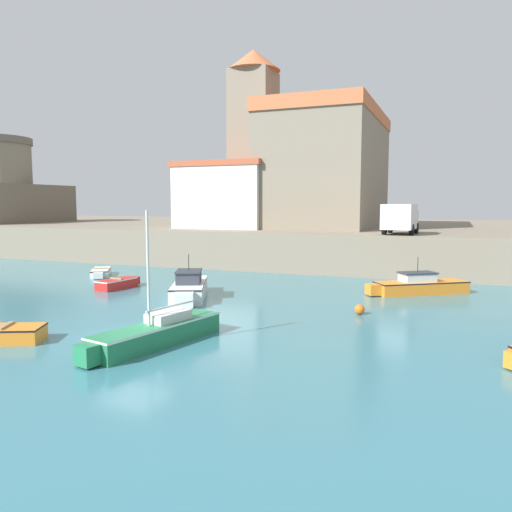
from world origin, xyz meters
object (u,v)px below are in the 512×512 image
object	(u,v)px
motorboat_white_6	(189,288)
motorboat_orange_2	(419,285)
sailboat_green_0	(156,332)
dinghy_red_3	(118,283)
mooring_buoy	(360,309)
church	(317,164)
harbor_shed_near_wharf	(223,195)
dinghy_orange_1	(2,334)
dinghy_white_5	(101,272)
truck_on_quay	(400,218)

from	to	relation	value
motorboat_white_6	motorboat_orange_2	bearing A→B (deg)	27.52
sailboat_green_0	dinghy_red_3	world-z (taller)	sailboat_green_0
motorboat_white_6	mooring_buoy	bearing A→B (deg)	-4.00
church	harbor_shed_near_wharf	xyz separation A→B (m)	(-7.08, -6.44, -3.02)
dinghy_orange_1	church	bearing A→B (deg)	84.25
motorboat_orange_2	dinghy_white_5	bearing A→B (deg)	-177.58
dinghy_white_5	harbor_shed_near_wharf	distance (m)	13.67
dinghy_white_5	church	bearing A→B (deg)	57.04
sailboat_green_0	mooring_buoy	xyz separation A→B (m)	(6.18, 8.10, -0.24)
harbor_shed_near_wharf	truck_on_quay	size ratio (longest dim) A/B	1.98
sailboat_green_0	truck_on_quay	world-z (taller)	truck_on_quay
sailboat_green_0	harbor_shed_near_wharf	world-z (taller)	harbor_shed_near_wharf
motorboat_orange_2	dinghy_white_5	distance (m)	22.43
motorboat_orange_2	truck_on_quay	world-z (taller)	truck_on_quay
dinghy_orange_1	dinghy_white_5	xyz separation A→B (m)	(-8.22, 15.90, -0.05)
dinghy_orange_1	truck_on_quay	distance (m)	27.31
motorboat_orange_2	church	world-z (taller)	church
church	motorboat_white_6	bearing A→B (deg)	-92.92
sailboat_green_0	dinghy_orange_1	bearing A→B (deg)	-162.29
mooring_buoy	church	xyz separation A→B (m)	(-8.53, 23.90, 8.89)
motorboat_white_6	truck_on_quay	world-z (taller)	truck_on_quay
motorboat_white_6	truck_on_quay	bearing A→B (deg)	53.13
truck_on_quay	harbor_shed_near_wharf	bearing A→B (deg)	168.18
dinghy_orange_1	church	distance (m)	35.13
mooring_buoy	motorboat_white_6	bearing A→B (deg)	176.00
motorboat_orange_2	dinghy_orange_1	bearing A→B (deg)	-130.10
sailboat_green_0	dinghy_white_5	size ratio (longest dim) A/B	1.83
dinghy_white_5	harbor_shed_near_wharf	size ratio (longest dim) A/B	0.40
mooring_buoy	harbor_shed_near_wharf	world-z (taller)	harbor_shed_near_wharf
dinghy_red_3	truck_on_quay	bearing A→B (deg)	37.71
motorboat_orange_2	motorboat_white_6	bearing A→B (deg)	-152.48
church	harbor_shed_near_wharf	bearing A→B (deg)	-137.72
sailboat_green_0	motorboat_white_6	world-z (taller)	sailboat_green_0
motorboat_orange_2	truck_on_quay	size ratio (longest dim) A/B	1.31
church	sailboat_green_0	bearing A→B (deg)	-85.79
dinghy_white_5	motorboat_white_6	distance (m)	11.71
sailboat_green_0	mooring_buoy	world-z (taller)	sailboat_green_0
dinghy_orange_1	dinghy_red_3	bearing A→B (deg)	106.77
harbor_shed_near_wharf	motorboat_white_6	bearing A→B (deg)	-70.64
dinghy_orange_1	mooring_buoy	bearing A→B (deg)	39.77
truck_on_quay	church	bearing A→B (deg)	132.28
motorboat_white_6	church	size ratio (longest dim) A/B	0.36
sailboat_green_0	church	distance (m)	33.23
motorboat_orange_2	mooring_buoy	bearing A→B (deg)	-108.01
motorboat_orange_2	church	size ratio (longest dim) A/B	0.34
motorboat_orange_2	dinghy_white_5	world-z (taller)	motorboat_orange_2
truck_on_quay	motorboat_white_6	bearing A→B (deg)	-126.87
sailboat_green_0	mooring_buoy	size ratio (longest dim) A/B	13.14
church	motorboat_orange_2	bearing A→B (deg)	-57.59
motorboat_white_6	church	distance (m)	24.77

